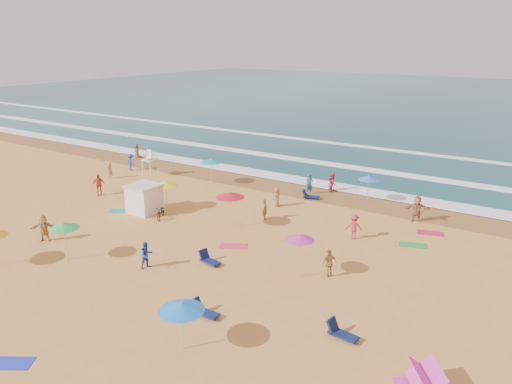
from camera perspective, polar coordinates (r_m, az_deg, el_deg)
The scene contains 12 objects.
ground at distance 33.64m, azimuth -7.40°, elevation -4.63°, with size 220.00×220.00×0.00m, color gold.
ocean at distance 110.13m, azimuth 22.70°, elevation 9.42°, with size 220.00×140.00×0.18m, color #0C4756.
wet_sand at distance 43.29m, azimuth 3.39°, elevation 0.50°, with size 220.00×220.00×0.00m, color olive.
surf_foam at distance 50.83m, azimuth 8.40°, elevation 2.98°, with size 200.00×18.70×0.05m.
cabana at distance 37.80m, azimuth -12.63°, elevation -0.82°, with size 2.00×2.00×2.00m, color white.
cabana_roof at distance 37.49m, azimuth -12.74°, elevation 0.72°, with size 2.20×2.20×0.12m, color silver.
bicycle at distance 36.48m, azimuth -10.83°, elevation -2.25°, with size 0.62×1.79×0.94m, color black.
lifeguard_stand at distance 47.82m, azimuth -12.01°, elevation 3.06°, with size 1.20×1.20×2.10m, color white, non-canonical shape.
beach_umbrellas at distance 28.61m, azimuth -1.06°, elevation -3.89°, with size 53.11×31.83×0.76m.
loungers at distance 28.55m, azimuth -2.95°, elevation -8.25°, with size 48.16×25.69×0.34m.
towels at distance 30.83m, azimuth -5.57°, elevation -6.63°, with size 43.38×24.97×0.03m.
beachgoers at distance 38.10m, azimuth -5.53°, elevation -0.62°, with size 51.62×23.61×2.15m.
Camera 1 is at (20.65, -23.46, 12.43)m, focal length 35.00 mm.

